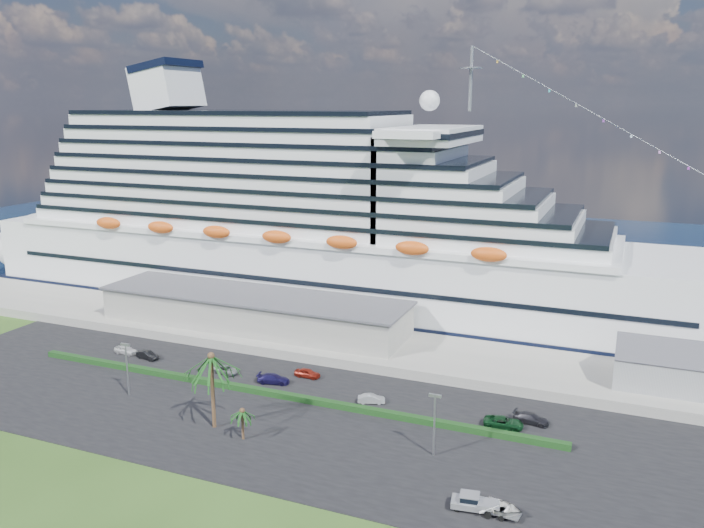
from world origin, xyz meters
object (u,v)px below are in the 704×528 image
at_px(parked_car_3, 273,379).
at_px(boat_trailer, 499,507).
at_px(pickup_truck, 475,502).
at_px(cruise_ship, 322,230).

xyz_separation_m(parked_car_3, boat_trailer, (40.00, -22.38, 0.33)).
relative_size(parked_car_3, pickup_truck, 0.94).
bearing_deg(parked_car_3, pickup_truck, -132.24).
bearing_deg(cruise_ship, parked_car_3, -74.98).
relative_size(cruise_ship, pickup_truck, 34.76).
bearing_deg(boat_trailer, pickup_truck, -179.24).
bearing_deg(pickup_truck, boat_trailer, 0.76).
distance_m(cruise_ship, boat_trailer, 85.23).
distance_m(cruise_ship, pickup_truck, 83.67).
distance_m(parked_car_3, boat_trailer, 45.83).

